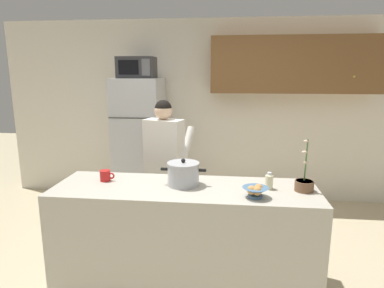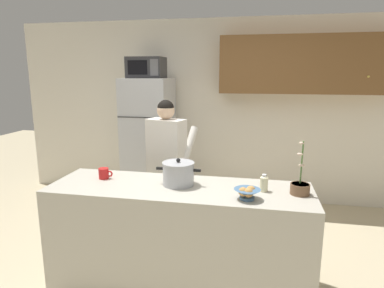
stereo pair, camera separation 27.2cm
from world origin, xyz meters
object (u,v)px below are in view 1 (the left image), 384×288
microwave (137,68)px  bottle_near_edge (269,181)px  cooking_pot (183,174)px  coffee_mug (105,176)px  refrigerator (140,143)px  person_near_pot (164,156)px  bread_bowl (256,191)px  potted_orchid (304,184)px

microwave → bottle_near_edge: size_ratio=3.41×
cooking_pot → bottle_near_edge: (0.71, -0.02, -0.03)m
cooking_pot → coffee_mug: 0.70m
refrigerator → microwave: 1.03m
microwave → person_near_pot: 1.51m
person_near_pot → coffee_mug: size_ratio=12.04×
microwave → cooking_pot: (0.87, -1.78, -0.90)m
coffee_mug → bread_bowl: bread_bowl is taller
cooking_pot → coffee_mug: cooking_pot is taller
microwave → bread_bowl: size_ratio=2.39×
cooking_pot → bread_bowl: 0.63m
cooking_pot → coffee_mug: (-0.70, 0.03, -0.05)m
microwave → bottle_near_edge: microwave is taller
potted_orchid → coffee_mug: bearing=177.6°
potted_orchid → person_near_pot: bearing=148.9°
bread_bowl → microwave: bearing=125.9°
microwave → person_near_pot: size_ratio=0.30×
person_near_pot → cooking_pot: 0.80m
cooking_pot → potted_orchid: 0.99m
microwave → bread_bowl: bearing=-54.1°
person_near_pot → potted_orchid: (1.29, -0.78, 0.00)m
microwave → potted_orchid: microwave is taller
person_near_pot → bread_bowl: 1.32m
refrigerator → potted_orchid: 2.61m
bottle_near_edge → coffee_mug: bearing=177.7°
bread_bowl → bottle_near_edge: (0.12, 0.21, 0.02)m
refrigerator → person_near_pot: (0.56, -1.06, 0.09)m
microwave → coffee_mug: bearing=-84.4°
bread_bowl → bottle_near_edge: bottle_near_edge is taller
refrigerator → cooking_pot: refrigerator is taller
refrigerator → coffee_mug: bearing=-84.4°
bread_bowl → bottle_near_edge: size_ratio=1.43×
bread_bowl → potted_orchid: 0.44m
microwave → cooking_pot: 2.17m
microwave → bottle_near_edge: (1.58, -1.80, -0.93)m
microwave → potted_orchid: (1.85, -1.81, -0.94)m
coffee_mug → cooking_pot: bearing=-2.8°
bottle_near_edge → person_near_pot: bearing=143.1°
refrigerator → cooking_pot: size_ratio=4.64×
refrigerator → potted_orchid: bearing=-44.8°
person_near_pot → potted_orchid: size_ratio=3.69×
coffee_mug → potted_orchid: size_ratio=0.31×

